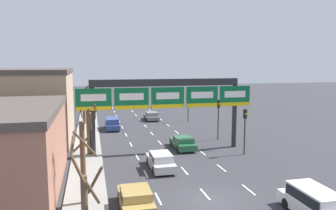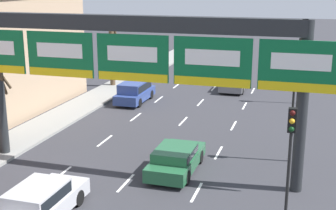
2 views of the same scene
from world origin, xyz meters
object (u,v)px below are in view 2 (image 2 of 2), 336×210
(car_grey, at_px, (234,82))
(traffic_light_near_gantry, at_px, (300,57))
(traffic_light_mid_block, at_px, (294,97))
(tree_bare_furthest, at_px, (112,52))
(car_green, at_px, (176,158))
(sign_gantry, at_px, (134,53))
(traffic_light_far_end, at_px, (291,142))
(suv_blue, at_px, (135,91))
(car_silver, at_px, (40,201))

(car_grey, height_order, traffic_light_near_gantry, traffic_light_near_gantry)
(traffic_light_mid_block, xyz_separation_m, tree_bare_furthest, (-15.44, 13.37, -0.41))
(car_green, relative_size, tree_bare_furthest, 0.79)
(sign_gantry, bearing_deg, traffic_light_mid_block, 26.53)
(sign_gantry, xyz_separation_m, traffic_light_far_end, (7.12, -2.98, -2.49))
(traffic_light_far_end, bearing_deg, suv_blue, 127.76)
(suv_blue, xyz_separation_m, traffic_light_far_end, (11.89, -15.34, 2.35))
(car_green, bearing_deg, tree_bare_furthest, 122.27)
(car_grey, relative_size, traffic_light_mid_block, 0.88)
(traffic_light_near_gantry, bearing_deg, car_grey, 151.74)
(car_grey, bearing_deg, tree_bare_furthest, -172.07)
(suv_blue, xyz_separation_m, car_green, (6.59, -11.85, -0.19))
(car_green, distance_m, tree_bare_furthest, 19.44)
(sign_gantry, distance_m, tree_bare_furthest, 19.06)
(sign_gantry, xyz_separation_m, tree_bare_furthest, (-8.49, 16.84, -2.76))
(car_green, relative_size, traffic_light_mid_block, 0.94)
(suv_blue, height_order, car_green, suv_blue)
(traffic_light_far_end, bearing_deg, car_grey, 104.21)
(car_grey, relative_size, car_green, 0.94)
(suv_blue, xyz_separation_m, car_grey, (6.51, 5.90, -0.18))
(car_silver, bearing_deg, suv_blue, 99.31)
(car_grey, height_order, traffic_light_far_end, traffic_light_far_end)
(sign_gantry, height_order, tree_bare_furthest, sign_gantry)
(suv_blue, distance_m, car_grey, 8.79)
(sign_gantry, height_order, traffic_light_near_gantry, sign_gantry)
(car_silver, bearing_deg, sign_gantry, 71.20)
(traffic_light_mid_block, distance_m, traffic_light_far_end, 6.45)
(sign_gantry, height_order, traffic_light_mid_block, sign_gantry)
(car_silver, bearing_deg, traffic_light_mid_block, 45.33)
(traffic_light_near_gantry, distance_m, tree_bare_furthest, 15.48)
(car_green, relative_size, traffic_light_near_gantry, 0.91)
(car_silver, relative_size, traffic_light_near_gantry, 0.93)
(car_grey, xyz_separation_m, traffic_light_far_end, (5.38, -21.24, 2.53))
(car_grey, distance_m, tree_bare_furthest, 10.57)
(traffic_light_near_gantry, height_order, tree_bare_furthest, tree_bare_furthest)
(car_green, distance_m, traffic_light_mid_block, 6.50)
(traffic_light_near_gantry, height_order, traffic_light_mid_block, traffic_light_near_gantry)
(tree_bare_furthest, bearing_deg, traffic_light_mid_block, -40.89)
(car_silver, xyz_separation_m, traffic_light_near_gantry, (8.78, 20.91, 2.70))
(car_green, xyz_separation_m, traffic_light_near_gantry, (5.11, 14.96, 2.77))
(tree_bare_furthest, bearing_deg, traffic_light_near_gantry, -5.05)
(traffic_light_mid_block, xyz_separation_m, traffic_light_far_end, (0.16, -6.45, -0.14))
(car_silver, bearing_deg, traffic_light_far_end, 15.34)
(suv_blue, relative_size, traffic_light_near_gantry, 0.90)
(car_grey, xyz_separation_m, tree_bare_furthest, (-10.23, -1.43, 2.26))
(traffic_light_near_gantry, xyz_separation_m, traffic_light_far_end, (0.19, -18.45, -0.23))
(traffic_light_far_end, bearing_deg, car_green, 146.60)
(car_green, bearing_deg, traffic_light_far_end, -33.40)
(traffic_light_near_gantry, bearing_deg, traffic_light_mid_block, -89.87)
(traffic_light_mid_block, bearing_deg, sign_gantry, -153.47)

